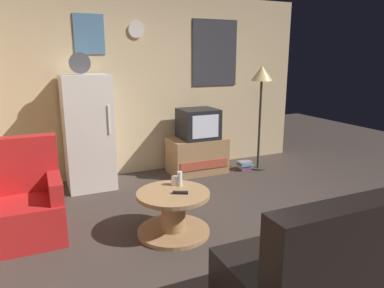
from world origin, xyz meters
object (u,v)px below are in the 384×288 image
mug_ceramic_white (175,181)px  book_stack (244,165)px  fridge (88,132)px  wine_glass (180,179)px  couch (349,266)px  standing_lamp (262,81)px  armchair (25,204)px  crt_tv (198,124)px  remote_control (180,193)px  tv_stand (197,155)px  coffee_table (173,213)px

mug_ceramic_white → book_stack: 2.15m
fridge → wine_glass: 1.72m
wine_glass → couch: 1.76m
mug_ceramic_white → standing_lamp: bearing=33.6°
fridge → armchair: fridge is taller
crt_tv → wine_glass: bearing=-121.1°
fridge → standing_lamp: (2.52, -0.27, 0.60)m
mug_ceramic_white → armchair: 1.47m
fridge → wine_glass: size_ratio=11.80×
standing_lamp → fridge: bearing=173.9°
mug_ceramic_white → remote_control: 0.25m
crt_tv → book_stack: 1.00m
standing_lamp → book_stack: (-0.22, 0.04, -1.29)m
crt_tv → couch: crt_tv is taller
crt_tv → wine_glass: (-0.92, -1.53, -0.24)m
remote_control → armchair: 1.50m
tv_stand → mug_ceramic_white: (-0.94, -1.49, 0.21)m
remote_control → armchair: bearing=-176.2°
crt_tv → mug_ceramic_white: (-0.96, -1.49, -0.27)m
coffee_table → wine_glass: wine_glass is taller
crt_tv → wine_glass: crt_tv is taller
coffee_table → mug_ceramic_white: size_ratio=8.00×
armchair → couch: 2.88m
fridge → mug_ceramic_white: bearing=-67.6°
book_stack → mug_ceramic_white: bearing=-142.2°
fridge → book_stack: fridge is taller
remote_control → armchair: size_ratio=0.16×
remote_control → fridge: bearing=135.4°
remote_control → book_stack: bearing=69.0°
crt_tv → fridge: bearing=178.7°
remote_control → book_stack: (1.71, 1.54, -0.38)m
fridge → coffee_table: size_ratio=2.46×
fridge → tv_stand: (1.57, -0.03, -0.49)m
mug_ceramic_white → coffee_table: bearing=-116.9°
mug_ceramic_white → wine_glass: bearing=-46.3°
coffee_table → mug_ceramic_white: 0.33m
crt_tv → mug_ceramic_white: 1.79m
tv_stand → standing_lamp: 1.47m
fridge → couch: size_ratio=1.04×
standing_lamp → couch: 3.36m
crt_tv → standing_lamp: standing_lamp is taller
crt_tv → book_stack: crt_tv is taller
fridge → couch: bearing=-68.5°
standing_lamp → armchair: bearing=-164.6°
coffee_table → armchair: bearing=158.3°
fridge → wine_glass: fridge is taller
tv_stand → mug_ceramic_white: 1.78m
tv_stand → wine_glass: (-0.91, -1.53, 0.24)m
remote_control → couch: size_ratio=0.09×
tv_stand → standing_lamp: (0.95, -0.23, 1.09)m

